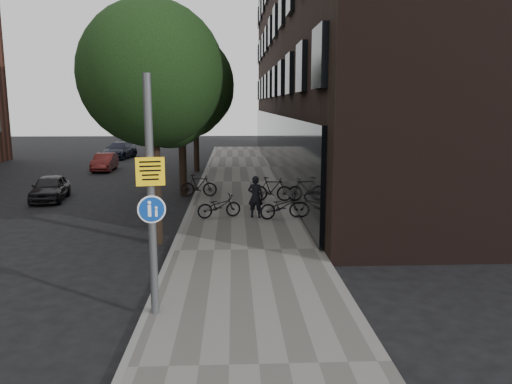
{
  "coord_description": "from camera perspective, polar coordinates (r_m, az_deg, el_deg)",
  "views": [
    {
      "loc": [
        -0.15,
        -11.01,
        4.39
      ],
      "look_at": [
        0.46,
        2.54,
        2.0
      ],
      "focal_mm": 35.0,
      "sensor_mm": 36.0,
      "label": 1
    }
  ],
  "objects": [
    {
      "name": "building_right_dark_brick",
      "position": [
        34.44,
        12.58,
        17.45
      ],
      "size": [
        12.0,
        40.0,
        18.0
      ],
      "primitive_type": "cube",
      "color": "black",
      "rests_on": "ground"
    },
    {
      "name": "parked_bike_curb_far",
      "position": [
        23.54,
        -6.57,
        0.75
      ],
      "size": [
        1.75,
        0.62,
        1.03
      ],
      "primitive_type": "imported",
      "rotation": [
        0.0,
        0.0,
        1.49
      ],
      "color": "black",
      "rests_on": "sidewalk"
    },
    {
      "name": "parked_bike_facade_near",
      "position": [
        18.88,
        3.01,
        -1.64
      ],
      "size": [
        1.89,
        1.12,
        0.94
      ],
      "primitive_type": "imported",
      "rotation": [
        0.0,
        0.0,
        1.87
      ],
      "color": "black",
      "rests_on": "sidewalk"
    },
    {
      "name": "sidewalk",
      "position": [
        21.46,
        -1.47,
        -1.65
      ],
      "size": [
        4.5,
        60.0,
        0.12
      ],
      "primitive_type": "cube",
      "color": "slate",
      "rests_on": "ground"
    },
    {
      "name": "curb_edge",
      "position": [
        21.53,
        -7.47,
        -1.68
      ],
      "size": [
        0.15,
        60.0,
        0.13
      ],
      "primitive_type": "cube",
      "color": "slate",
      "rests_on": "ground"
    },
    {
      "name": "parked_car_mid",
      "position": [
        34.89,
        -16.91,
        3.29
      ],
      "size": [
        1.37,
        3.56,
        1.16
      ],
      "primitive_type": "imported",
      "rotation": [
        0.0,
        0.0,
        0.04
      ],
      "color": "maroon",
      "rests_on": "ground"
    },
    {
      "name": "parked_bike_curb_near",
      "position": [
        19.07,
        -4.25,
        -1.6
      ],
      "size": [
        1.8,
        1.09,
        0.89
      ],
      "primitive_type": "imported",
      "rotation": [
        0.0,
        0.0,
        1.88
      ],
      "color": "black",
      "rests_on": "sidewalk"
    },
    {
      "name": "parked_car_far",
      "position": [
        42.56,
        -15.36,
        4.62
      ],
      "size": [
        2.5,
        4.84,
        1.34
      ],
      "primitive_type": "imported",
      "rotation": [
        0.0,
        0.0,
        -0.14
      ],
      "color": "black",
      "rests_on": "ground"
    },
    {
      "name": "ground",
      "position": [
        11.86,
        -1.72,
        -11.74
      ],
      "size": [
        120.0,
        120.0,
        0.0
      ],
      "primitive_type": "plane",
      "color": "black",
      "rests_on": "ground"
    },
    {
      "name": "street_tree_near",
      "position": [
        15.85,
        -11.49,
        12.39
      ],
      "size": [
        4.4,
        4.4,
        7.5
      ],
      "color": "black",
      "rests_on": "ground"
    },
    {
      "name": "pedestrian",
      "position": [
        18.96,
        -0.06,
        -0.54
      ],
      "size": [
        0.67,
        0.54,
        1.61
      ],
      "primitive_type": "imported",
      "rotation": [
        0.0,
        0.0,
        2.84
      ],
      "color": "black",
      "rests_on": "sidewalk"
    },
    {
      "name": "parked_bike_facade_far",
      "position": [
        22.23,
        1.85,
        0.33
      ],
      "size": [
        1.84,
        0.67,
        1.08
      ],
      "primitive_type": "imported",
      "rotation": [
        0.0,
        0.0,
        1.48
      ],
      "color": "black",
      "rests_on": "sidewalk"
    },
    {
      "name": "signpost",
      "position": [
        10.15,
        -11.9,
        -0.52
      ],
      "size": [
        0.56,
        0.16,
        4.86
      ],
      "rotation": [
        0.0,
        0.0,
        0.19
      ],
      "color": "#595B5E",
      "rests_on": "sidewalk"
    },
    {
      "name": "parked_car_near",
      "position": [
        24.95,
        -22.48,
        0.45
      ],
      "size": [
        1.81,
        3.59,
        1.17
      ],
      "primitive_type": "imported",
      "rotation": [
        0.0,
        0.0,
        0.13
      ],
      "color": "black",
      "rests_on": "ground"
    },
    {
      "name": "street_tree_mid",
      "position": [
        24.28,
        -8.38,
        11.59
      ],
      "size": [
        5.0,
        5.0,
        7.8
      ],
      "color": "black",
      "rests_on": "ground"
    },
    {
      "name": "street_tree_far",
      "position": [
        33.25,
        -6.82,
        11.17
      ],
      "size": [
        5.0,
        5.0,
        7.8
      ],
      "color": "black",
      "rests_on": "ground"
    }
  ]
}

